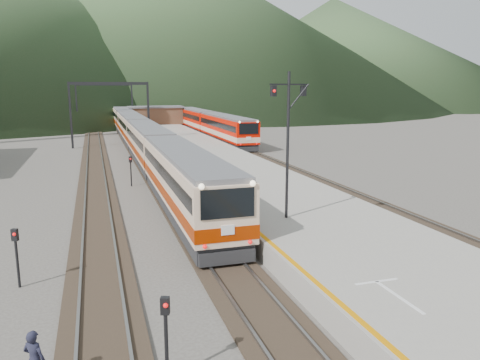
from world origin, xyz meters
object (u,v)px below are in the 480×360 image
object	(u,v)px
signal_mast	(288,131)
worker	(35,360)
main_train	(139,136)
second_train	(209,124)

from	to	relation	value
signal_mast	worker	distance (m)	14.81
main_train	signal_mast	xyz separation A→B (m)	(3.98, -33.74, 3.44)
worker	second_train	bearing A→B (deg)	-78.05
worker	signal_mast	bearing A→B (deg)	-109.01
main_train	second_train	size ratio (longest dim) A/B	1.99
second_train	signal_mast	bearing A→B (deg)	-99.05
main_train	worker	xyz separation A→B (m)	(-6.61, -43.03, -1.10)
signal_mast	worker	size ratio (longest dim) A/B	4.52
second_train	worker	size ratio (longest dim) A/B	23.82
second_train	worker	distance (m)	59.36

